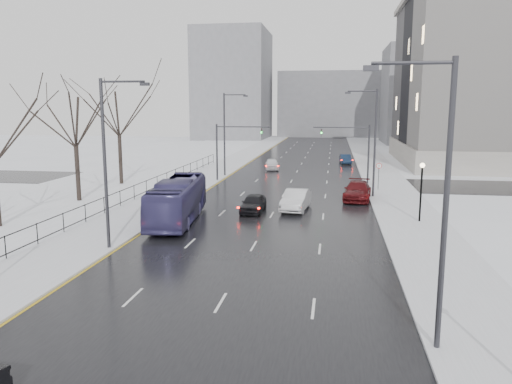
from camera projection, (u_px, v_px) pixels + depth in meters
The scene contains 25 objects.
road at pixel (298, 170), 67.36m from camera, with size 16.00×150.00×0.04m, color black.
cross_road at pixel (291, 183), 55.68m from camera, with size 130.00×10.00×0.04m, color black.
sidewalk_left at pixel (222, 168), 68.95m from camera, with size 5.00×150.00×0.16m, color silver.
sidewalk_right at pixel (378, 171), 65.75m from camera, with size 5.00×150.00×0.16m, color silver.
park_strip at pixel (157, 167), 70.40m from camera, with size 14.00×150.00×0.12m, color white.
tree_park_d at pixel (79, 202), 44.76m from camera, with size 8.75×8.75×12.50m, color black, non-canonical shape.
tree_park_e at pixel (122, 185), 54.56m from camera, with size 9.45×9.45×13.50m, color black, non-canonical shape.
iron_fence at pixel (110, 201), 39.98m from camera, with size 0.06×70.00×1.30m.
streetlight_r_near at pixel (439, 192), 16.48m from camera, with size 2.95×0.25×10.00m.
streetlight_r_mid at pixel (373, 138), 45.70m from camera, with size 2.95×0.25×10.00m.
streetlight_l_near at pixel (108, 156), 28.71m from camera, with size 2.95×0.25×10.00m.
streetlight_l_far at pixel (226, 130), 59.87m from camera, with size 2.95×0.25×10.00m.
lamppost_r_mid at pixel (421, 183), 35.98m from camera, with size 0.36×0.36×4.28m.
mast_signal_right at pixel (359, 147), 53.87m from camera, with size 6.10×0.33×6.50m.
mast_signal_left at pixel (226, 145), 56.10m from camera, with size 6.10×0.33×6.50m.
no_uturn_sign at pixel (379, 168), 50.00m from camera, with size 0.60×0.06×2.70m.
bldg_far_right at pixel (438, 95), 114.80m from camera, with size 24.00×20.00×22.00m, color slate.
bldg_far_left at pixel (233, 85), 131.64m from camera, with size 18.00×22.00×28.00m, color slate.
bldg_far_center at pixel (333, 105), 143.14m from camera, with size 30.00×18.00×18.00m, color slate.
bus at pixel (178, 200), 36.83m from camera, with size 2.62×11.21×3.12m, color #3B366A.
sedan_center_near at pixel (253, 203), 40.01m from camera, with size 1.72×4.27×1.46m, color black.
sedan_right_near at pixel (296, 200), 40.77m from camera, with size 1.80×5.15×1.70m, color silver.
sedan_right_far at pixel (357, 191), 45.28m from camera, with size 2.33×5.74×1.67m, color #4A0C0F.
sedan_center_far at pixel (272, 164), 66.98m from camera, with size 1.78×4.42×1.50m, color white.
sedan_right_distant at pixel (345, 159), 73.90m from camera, with size 1.45×4.17×1.37m, color #152540.
Camera 1 is at (4.68, -6.99, 8.42)m, focal length 35.00 mm.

